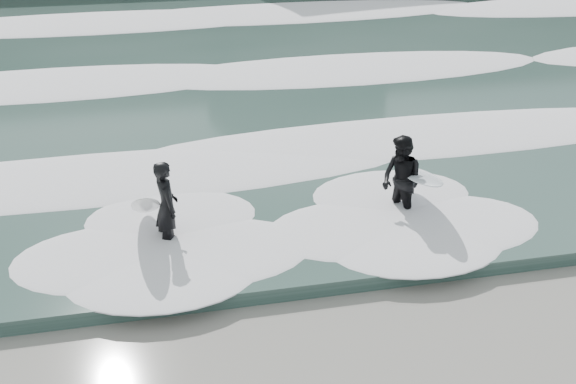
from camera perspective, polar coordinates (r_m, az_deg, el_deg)
sea at (r=37.24m, az=-8.19°, el=14.30°), size 90.00×52.00×0.30m
foam_near at (r=18.04m, az=-2.67°, el=3.11°), size 60.00×3.20×0.20m
foam_mid at (r=24.58m, az=-5.54°, el=9.25°), size 60.00×4.00×0.24m
foam_far at (r=33.27m, az=-7.61°, el=13.52°), size 60.00×4.80×0.30m
surfer_left at (r=14.29m, az=-9.86°, el=-1.13°), size 0.99×1.84×1.90m
surfer_right at (r=15.28m, az=9.12°, el=0.89°), size 1.37×2.35×1.96m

